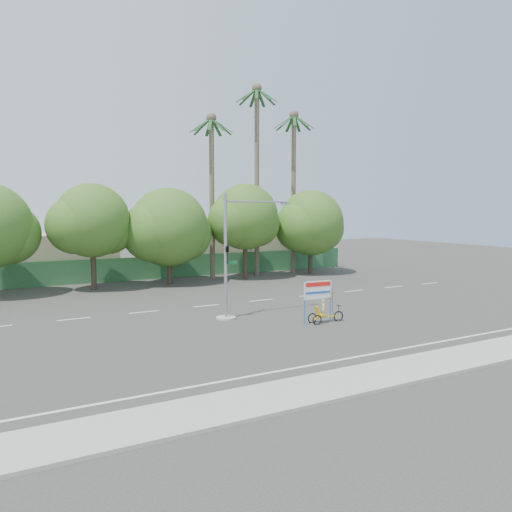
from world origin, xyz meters
TOP-DOWN VIEW (x-y plane):
  - ground at (0.00, 0.00)m, footprint 120.00×120.00m
  - sidewalk_near at (0.00, -7.50)m, footprint 50.00×2.40m
  - fence at (0.00, 21.50)m, footprint 38.00×0.08m
  - building_left at (-10.00, 26.00)m, footprint 12.00×8.00m
  - building_right at (8.00, 26.00)m, footprint 14.00×8.00m
  - tree_left at (-7.05, 18.00)m, footprint 6.66×5.60m
  - tree_center at (-1.05, 18.00)m, footprint 7.62×6.40m
  - tree_right at (5.95, 18.00)m, footprint 6.90×5.80m
  - tree_far_right at (12.95, 18.00)m, footprint 7.38×6.20m
  - palm_tall at (8.00, 19.50)m, footprint 3.73×3.79m
  - palm_mid at (12.00, 19.50)m, footprint 3.73×3.79m
  - palm_short at (3.50, 19.50)m, footprint 3.73×3.79m
  - traffic_signal at (-2.20, 3.98)m, footprint 4.72×1.10m
  - trike_billboard at (1.57, 0.58)m, footprint 2.47×0.62m

SIDE VIEW (x-z plane):
  - ground at x=0.00m, z-range 0.00..0.00m
  - sidewalk_near at x=0.00m, z-range 0.00..0.12m
  - trike_billboard at x=1.57m, z-range -0.24..2.20m
  - fence at x=0.00m, z-range 0.00..2.00m
  - building_right at x=8.00m, z-range 0.00..3.60m
  - building_left at x=-10.00m, z-range 0.00..4.00m
  - traffic_signal at x=-2.20m, z-range -0.58..6.42m
  - tree_center at x=-1.05m, z-range 0.54..8.39m
  - tree_far_right at x=12.95m, z-range 0.68..8.61m
  - tree_left at x=-7.05m, z-range 1.02..9.09m
  - tree_right at x=5.95m, z-range 1.06..9.42m
  - palm_short at x=3.50m, z-range 1.64..16.09m
  - palm_mid at x=12.00m, z-range 1.67..17.12m
  - palm_tall at x=8.00m, z-range 1.74..19.19m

